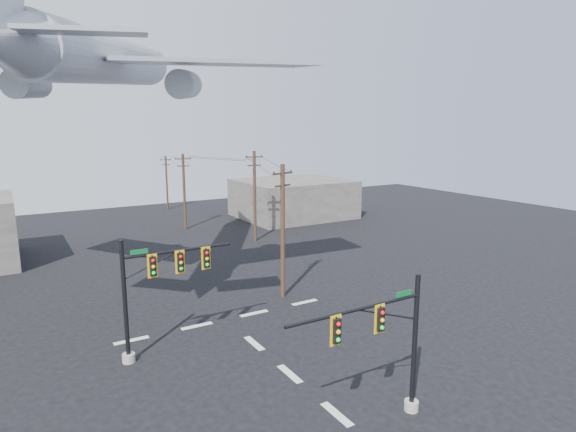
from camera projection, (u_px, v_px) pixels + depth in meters
ground at (337, 414)px, 20.91m from camera, size 120.00×120.00×0.00m
lane_markings at (277, 363)px, 25.42m from camera, size 14.00×21.20×0.01m
signal_mast_near at (390, 347)px, 19.83m from camera, size 6.77×0.69×6.25m
signal_mast_far at (154, 290)px, 25.50m from camera, size 6.26×0.73×6.66m
utility_pole_a at (283, 229)px, 34.23m from camera, size 1.89×0.68×9.69m
utility_pole_b at (255, 194)px, 51.07m from camera, size 1.96×0.33×9.68m
utility_pole_c at (184, 190)px, 57.08m from camera, size 1.79×0.70×9.01m
utility_pole_d at (167, 182)px, 70.62m from camera, size 1.63×0.27×7.85m
power_lines at (215, 161)px, 52.09m from camera, size 7.77×40.63×1.21m
airliner at (106, 60)px, 30.95m from camera, size 24.84×27.18×7.80m
building_right at (293, 198)px, 65.26m from camera, size 14.00×12.00×5.00m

